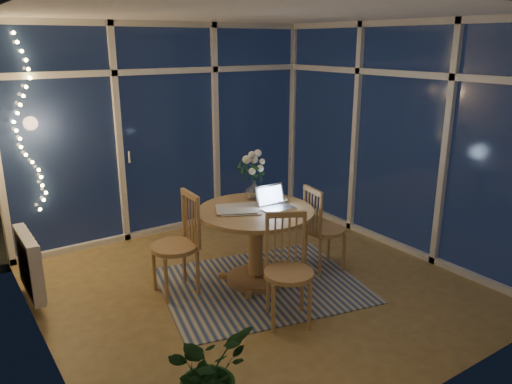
# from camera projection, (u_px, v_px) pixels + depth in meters

# --- Properties ---
(floor) EXTENTS (4.00, 4.00, 0.00)m
(floor) POSITION_uv_depth(u_px,v_px,m) (257.00, 285.00, 5.05)
(floor) COLOR olive
(floor) RESTS_ON ground
(ceiling) EXTENTS (4.00, 4.00, 0.00)m
(ceiling) POSITION_uv_depth(u_px,v_px,m) (258.00, 13.00, 4.29)
(ceiling) COLOR white
(ceiling) RESTS_ON wall_back
(wall_back) EXTENTS (4.00, 0.04, 2.60)m
(wall_back) POSITION_uv_depth(u_px,v_px,m) (168.00, 130.00, 6.25)
(wall_back) COLOR beige
(wall_back) RESTS_ON floor
(wall_front) EXTENTS (4.00, 0.04, 2.60)m
(wall_front) POSITION_uv_depth(u_px,v_px,m) (439.00, 221.00, 3.09)
(wall_front) COLOR beige
(wall_front) RESTS_ON floor
(wall_left) EXTENTS (0.04, 4.00, 2.60)m
(wall_left) POSITION_uv_depth(u_px,v_px,m) (29.00, 196.00, 3.60)
(wall_left) COLOR beige
(wall_left) RESTS_ON floor
(wall_right) EXTENTS (0.04, 4.00, 2.60)m
(wall_right) POSITION_uv_depth(u_px,v_px,m) (401.00, 138.00, 5.74)
(wall_right) COLOR beige
(wall_right) RESTS_ON floor
(window_wall_back) EXTENTS (4.00, 0.10, 2.60)m
(window_wall_back) POSITION_uv_depth(u_px,v_px,m) (169.00, 131.00, 6.22)
(window_wall_back) COLOR white
(window_wall_back) RESTS_ON floor
(window_wall_right) EXTENTS (0.10, 4.00, 2.60)m
(window_wall_right) POSITION_uv_depth(u_px,v_px,m) (398.00, 138.00, 5.72)
(window_wall_right) COLOR white
(window_wall_right) RESTS_ON floor
(radiator) EXTENTS (0.10, 0.70, 0.58)m
(radiator) POSITION_uv_depth(u_px,v_px,m) (29.00, 264.00, 4.60)
(radiator) COLOR silver
(radiator) RESTS_ON wall_left
(fairy_lights) EXTENTS (0.24, 0.10, 1.85)m
(fairy_lights) POSITION_uv_depth(u_px,v_px,m) (26.00, 126.00, 5.21)
(fairy_lights) COLOR #FFCC66
(fairy_lights) RESTS_ON window_wall_back
(garden_patio) EXTENTS (12.00, 6.00, 0.10)m
(garden_patio) POSITION_uv_depth(u_px,v_px,m) (129.00, 177.00, 9.29)
(garden_patio) COLOR black
(garden_patio) RESTS_ON ground
(garden_fence) EXTENTS (11.00, 0.08, 1.80)m
(garden_fence) POSITION_uv_depth(u_px,v_px,m) (89.00, 125.00, 9.14)
(garden_fence) COLOR #321F12
(garden_fence) RESTS_ON ground
(neighbour_roof) EXTENTS (7.00, 3.00, 2.20)m
(neighbour_roof) POSITION_uv_depth(u_px,v_px,m) (57.00, 49.00, 11.30)
(neighbour_roof) COLOR #32353D
(neighbour_roof) RESTS_ON ground
(garden_shrubs) EXTENTS (0.90, 0.90, 0.90)m
(garden_shrubs) POSITION_uv_depth(u_px,v_px,m) (79.00, 180.00, 7.18)
(garden_shrubs) COLOR black
(garden_shrubs) RESTS_ON ground
(rug) EXTENTS (2.23, 1.94, 0.01)m
(rug) POSITION_uv_depth(u_px,v_px,m) (261.00, 285.00, 5.04)
(rug) COLOR #C0B79C
(rug) RESTS_ON floor
(dining_table) EXTENTS (1.37, 1.37, 0.79)m
(dining_table) POSITION_uv_depth(u_px,v_px,m) (256.00, 246.00, 5.01)
(dining_table) COLOR #B0844F
(dining_table) RESTS_ON floor
(chair_left) EXTENTS (0.49, 0.49, 1.02)m
(chair_left) POSITION_uv_depth(u_px,v_px,m) (174.00, 244.00, 4.76)
(chair_left) COLOR #B0844F
(chair_left) RESTS_ON floor
(chair_right) EXTENTS (0.50, 0.50, 0.94)m
(chair_right) POSITION_uv_depth(u_px,v_px,m) (325.00, 228.00, 5.29)
(chair_right) COLOR #B0844F
(chair_right) RESTS_ON floor
(chair_front) EXTENTS (0.61, 0.61, 0.98)m
(chair_front) POSITION_uv_depth(u_px,v_px,m) (289.00, 271.00, 4.26)
(chair_front) COLOR #B0844F
(chair_front) RESTS_ON floor
(laptop) EXTENTS (0.33, 0.28, 0.24)m
(laptop) POSITION_uv_depth(u_px,v_px,m) (277.00, 197.00, 4.88)
(laptop) COLOR silver
(laptop) RESTS_ON dining_table
(flower_vase) EXTENTS (0.24, 0.24, 0.21)m
(flower_vase) POSITION_uv_depth(u_px,v_px,m) (255.00, 189.00, 5.19)
(flower_vase) COLOR white
(flower_vase) RESTS_ON dining_table
(bowl) EXTENTS (0.18, 0.18, 0.04)m
(bowl) POSITION_uv_depth(u_px,v_px,m) (279.00, 201.00, 5.10)
(bowl) COLOR silver
(bowl) RESTS_ON dining_table
(newspapers) EXTENTS (0.49, 0.45, 0.02)m
(newspapers) POSITION_uv_depth(u_px,v_px,m) (237.00, 209.00, 4.86)
(newspapers) COLOR silver
(newspapers) RESTS_ON dining_table
(phone) EXTENTS (0.13, 0.10, 0.01)m
(phone) POSITION_uv_depth(u_px,v_px,m) (272.00, 212.00, 4.82)
(phone) COLOR black
(phone) RESTS_ON dining_table
(potted_plant) EXTENTS (0.67, 0.63, 0.76)m
(potted_plant) POSITION_uv_depth(u_px,v_px,m) (209.00, 382.00, 3.04)
(potted_plant) COLOR #17411B
(potted_plant) RESTS_ON floor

